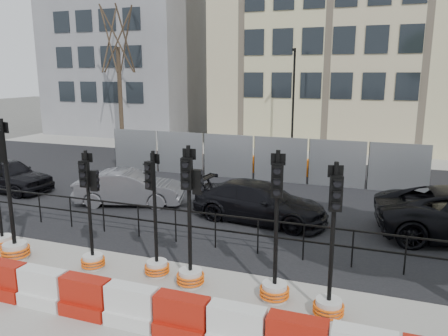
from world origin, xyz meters
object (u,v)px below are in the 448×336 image
at_px(car_c, 259,202).
at_px(traffic_signal_h, 330,287).
at_px(traffic_signal_d, 92,242).
at_px(car_a, 7,175).

bearing_deg(car_c, traffic_signal_h, -143.97).
relative_size(traffic_signal_d, car_c, 0.65).
bearing_deg(traffic_signal_h, car_a, 144.25).
distance_m(traffic_signal_h, car_a, 14.30).
bearing_deg(traffic_signal_d, car_c, 51.41).
distance_m(traffic_signal_d, traffic_signal_h, 5.71).
bearing_deg(car_c, traffic_signal_d, 155.92).
height_order(traffic_signal_h, car_c, traffic_signal_h).
distance_m(traffic_signal_d, car_c, 5.61).
bearing_deg(traffic_signal_d, traffic_signal_h, -10.04).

